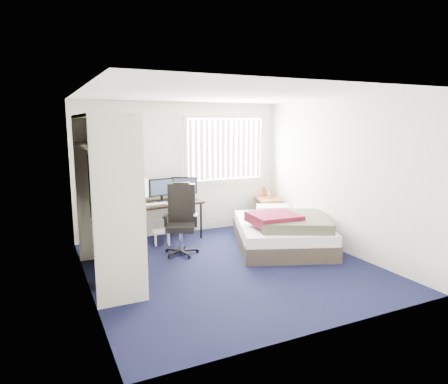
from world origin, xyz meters
TOP-DOWN VIEW (x-y plane):
  - ground at (0.00, 0.00)m, footprint 4.20×4.20m
  - room_shell at (0.00, 0.00)m, footprint 4.20×4.20m
  - window_assembly at (0.90, 2.04)m, footprint 1.72×0.09m
  - closet at (-1.67, 0.27)m, footprint 0.64×1.84m
  - desk at (-0.51, 1.76)m, footprint 1.49×0.84m
  - office_chair at (-0.44, 0.92)m, footprint 0.72×0.72m
  - footstool at (-0.60, 1.48)m, footprint 0.36×0.31m
  - nightstand at (1.75, 1.85)m, footprint 0.63×0.95m
  - bed at (1.25, 0.49)m, footprint 2.10×2.38m
  - pine_box at (-1.65, 0.03)m, footprint 0.49×0.43m

SIDE VIEW (x-z plane):
  - ground at x=0.00m, z-range 0.00..0.00m
  - pine_box at x=-1.65m, z-range 0.00..0.31m
  - footstool at x=-0.60m, z-range 0.07..0.32m
  - bed at x=1.25m, z-range -0.05..0.61m
  - office_chair at x=-0.44m, z-range -0.13..1.02m
  - nightstand at x=1.75m, z-range 0.14..0.92m
  - desk at x=-0.51m, z-range 0.16..1.32m
  - closet at x=-1.67m, z-range 0.24..2.46m
  - room_shell at x=0.00m, z-range -0.59..3.61m
  - window_assembly at x=0.90m, z-range 0.94..2.26m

